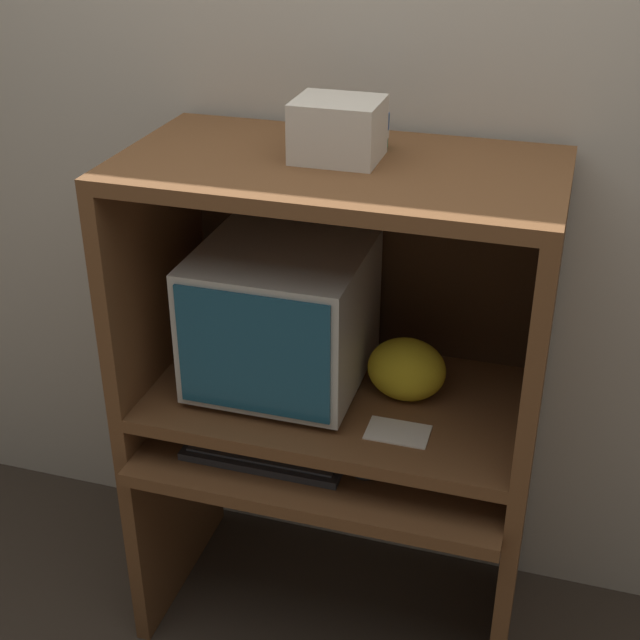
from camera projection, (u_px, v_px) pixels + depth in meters
name	position (u px, v px, depth m)	size (l,w,h in m)	color
wall_back	(374.00, 151.00, 2.33)	(6.00, 0.06, 2.60)	beige
desk_base	(331.00, 511.00, 2.43)	(1.02, 0.61, 0.63)	brown
desk_monitor_shelf	(337.00, 401.00, 2.31)	(1.02, 0.56, 0.13)	brown
hutch_upper	(342.00, 240.00, 2.13)	(1.02, 0.56, 0.62)	brown
crt_monitor	(282.00, 316.00, 2.26)	(0.41, 0.43, 0.37)	beige
keyboard	(266.00, 451.00, 2.27)	(0.42, 0.17, 0.03)	#2D2D30
mouse	(364.00, 474.00, 2.19)	(0.06, 0.04, 0.03)	#28282B
snack_bag	(407.00, 369.00, 2.24)	(0.20, 0.15, 0.16)	gold
book_stack	(347.00, 135.00, 2.05)	(0.17, 0.14, 0.08)	#236638
paper_card	(398.00, 432.00, 2.14)	(0.15, 0.10, 0.00)	beige
storage_box	(338.00, 129.00, 2.00)	(0.19, 0.16, 0.14)	beige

